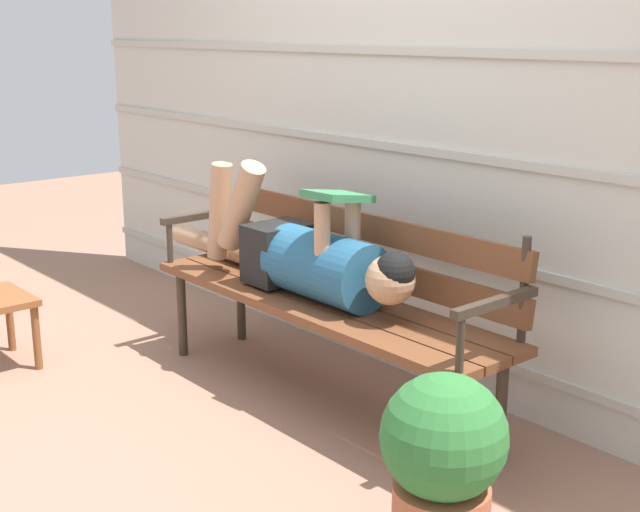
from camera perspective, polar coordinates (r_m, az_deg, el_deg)
The scene contains 5 objects.
ground_plane at distance 3.61m, azimuth -2.36°, elevation -10.11°, with size 12.00×12.00×0.00m, color #936B56.
house_siding at distance 3.77m, azimuth 6.10°, elevation 10.17°, with size 5.22×0.08×2.44m.
park_bench at distance 3.60m, azimuth 0.81°, elevation -2.00°, with size 1.84×0.46×0.82m.
reclining_person at distance 3.60m, azimuth -1.08°, elevation 0.05°, with size 1.68×0.28×0.53m.
potted_plant at distance 2.51m, azimuth 8.06°, elevation -13.51°, with size 0.36×0.36×0.60m.
Camera 1 is at (2.59, -2.01, 1.52)m, focal length 48.72 mm.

